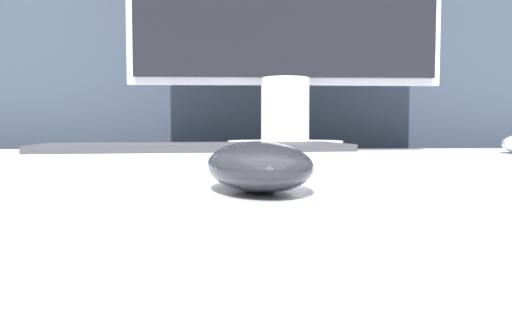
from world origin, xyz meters
TOP-DOWN VIEW (x-y plane):
  - partition_panel at (0.00, 0.63)m, footprint 5.00×0.03m
  - computer_mouse_near at (-0.01, -0.19)m, footprint 0.08×0.13m
  - keyboard at (-0.08, 0.06)m, footprint 0.38×0.19m

SIDE VIEW (x-z plane):
  - partition_panel at x=0.00m, z-range 0.00..1.13m
  - keyboard at x=-0.08m, z-range 0.74..0.77m
  - computer_mouse_near at x=-0.01m, z-range 0.74..0.78m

